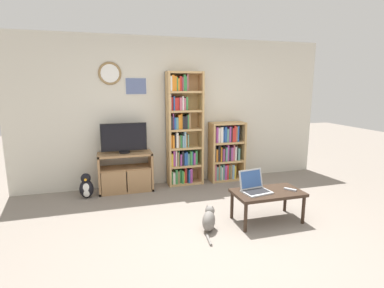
{
  "coord_description": "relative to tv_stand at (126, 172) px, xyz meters",
  "views": [
    {
      "loc": [
        -1.27,
        -2.94,
        1.79
      ],
      "look_at": [
        -0.04,
        1.27,
        0.92
      ],
      "focal_mm": 28.0,
      "sensor_mm": 36.0,
      "label": 1
    }
  ],
  "objects": [
    {
      "name": "laptop",
      "position": [
        1.53,
        -1.66,
        0.15
      ],
      "size": [
        0.4,
        0.35,
        0.27
      ],
      "rotation": [
        0.0,
        0.0,
        0.16
      ],
      "color": "#B7BABC",
      "rests_on": "coffee_table"
    },
    {
      "name": "wall_back",
      "position": [
        0.97,
        0.27,
        0.98
      ],
      "size": [
        5.67,
        0.09,
        2.6
      ],
      "color": "beige",
      "rests_on": "ground_plane"
    },
    {
      "name": "coffee_table",
      "position": [
        1.71,
        -1.71,
        0.03
      ],
      "size": [
        0.91,
        0.49,
        0.41
      ],
      "color": "#332319",
      "rests_on": "ground_plane"
    },
    {
      "name": "bookshelf_short",
      "position": [
        1.85,
        0.09,
        0.21
      ],
      "size": [
        0.65,
        0.31,
        1.11
      ],
      "color": "tan",
      "rests_on": "ground_plane"
    },
    {
      "name": "cat",
      "position": [
        0.88,
        -1.74,
        -0.19
      ],
      "size": [
        0.27,
        0.52,
        0.3
      ],
      "rotation": [
        0.0,
        0.0,
        -0.51
      ],
      "color": "slate",
      "rests_on": "ground_plane"
    },
    {
      "name": "television",
      "position": [
        -0.0,
        0.02,
        0.59
      ],
      "size": [
        0.75,
        0.18,
        0.5
      ],
      "color": "black",
      "rests_on": "tv_stand"
    },
    {
      "name": "penguin_figurine",
      "position": [
        -0.64,
        -0.16,
        -0.15
      ],
      "size": [
        0.22,
        0.2,
        0.41
      ],
      "color": "black",
      "rests_on": "ground_plane"
    },
    {
      "name": "ground_plane",
      "position": [
        0.98,
        -2.07,
        -0.33
      ],
      "size": [
        18.0,
        18.0,
        0.0
      ],
      "primitive_type": "plane",
      "color": "gray"
    },
    {
      "name": "bookshelf_tall",
      "position": [
        1.02,
        0.1,
        0.63
      ],
      "size": [
        0.63,
        0.29,
        2.01
      ],
      "color": "tan",
      "rests_on": "ground_plane"
    },
    {
      "name": "tv_stand",
      "position": [
        0.0,
        0.0,
        0.0
      ],
      "size": [
        0.9,
        0.41,
        0.66
      ],
      "color": "#9E754C",
      "rests_on": "ground_plane"
    },
    {
      "name": "remote_near_laptop",
      "position": [
        2.02,
        -1.75,
        0.09
      ],
      "size": [
        0.13,
        0.15,
        0.02
      ],
      "rotation": [
        0.0,
        0.0,
        3.8
      ],
      "color": "#99999E",
      "rests_on": "coffee_table"
    }
  ]
}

